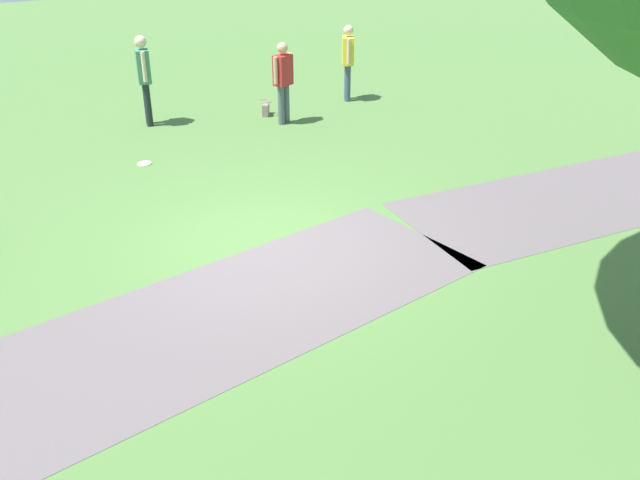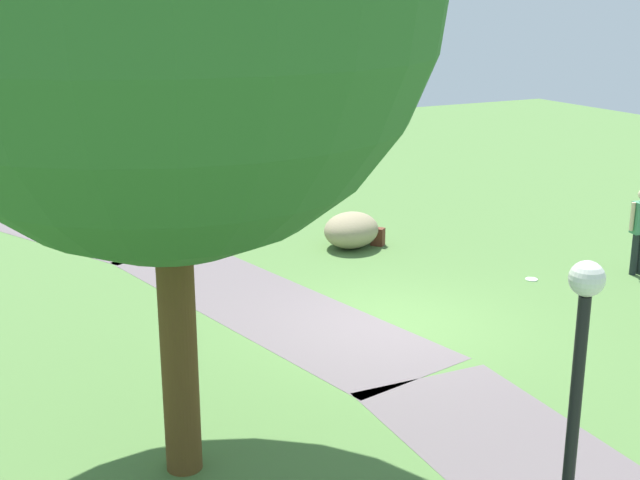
{
  "view_description": "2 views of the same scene",
  "coord_description": "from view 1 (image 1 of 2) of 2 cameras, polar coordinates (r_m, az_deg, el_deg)",
  "views": [
    {
      "loc": [
        3.2,
        7.74,
        4.39
      ],
      "look_at": [
        0.15,
        1.82,
        0.93
      ],
      "focal_mm": 38.98,
      "sensor_mm": 36.0,
      "label": 1
    },
    {
      "loc": [
        -11.46,
        7.15,
        5.44
      ],
      "look_at": [
        1.91,
        0.39,
        1.06
      ],
      "focal_mm": 47.45,
      "sensor_mm": 36.0,
      "label": 2
    }
  ],
  "objects": [
    {
      "name": "woman_with_handbag",
      "position": [
        14.05,
        -3.05,
        13.17
      ],
      "size": [
        0.48,
        0.37,
        1.61
      ],
      "color": "#4D5961",
      "rests_on": "ground"
    },
    {
      "name": "footpath_segment_near",
      "position": [
        12.3,
        24.23,
        4.08
      ],
      "size": [
        8.07,
        2.52,
        0.01
      ],
      "color": "#615759",
      "rests_on": "ground"
    },
    {
      "name": "frisbee_on_grass",
      "position": [
        12.5,
        -14.22,
        6.1
      ],
      "size": [
        0.24,
        0.24,
        0.02
      ],
      "color": "white",
      "rests_on": "ground"
    },
    {
      "name": "ground_plane",
      "position": [
        9.46,
        -4.21,
        -0.26
      ],
      "size": [
        48.0,
        48.0,
        0.0
      ],
      "primitive_type": "plane",
      "color": "#4E743A"
    },
    {
      "name": "man_near_boulder",
      "position": [
        15.66,
        2.3,
        14.74
      ],
      "size": [
        0.37,
        0.48,
        1.63
      ],
      "color": "#3B4D62",
      "rests_on": "ground"
    },
    {
      "name": "footpath_segment_mid",
      "position": [
        7.7,
        -12.82,
        -8.03
      ],
      "size": [
        8.3,
        3.85,
        0.01
      ],
      "color": "#615759",
      "rests_on": "ground"
    },
    {
      "name": "handbag_on_grass",
      "position": [
        14.8,
        -4.48,
        10.71
      ],
      "size": [
        0.37,
        0.37,
        0.31
      ],
      "color": "gray",
      "rests_on": "ground"
    },
    {
      "name": "passerby_on_path",
      "position": [
        14.32,
        -14.24,
        13.08
      ],
      "size": [
        0.3,
        0.51,
        1.76
      ],
      "color": "#1D2727",
      "rests_on": "ground"
    }
  ]
}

